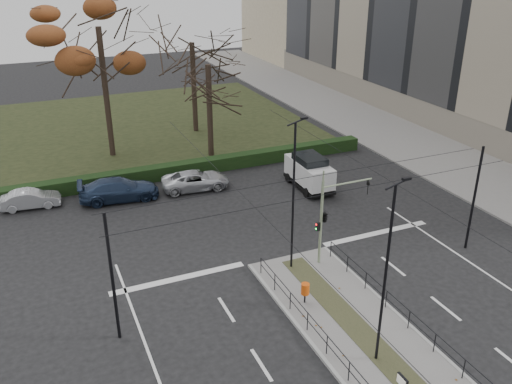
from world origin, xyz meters
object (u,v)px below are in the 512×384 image
parked_car_third (119,189)px  traffic_light (326,215)px  white_van (309,171)px  streetlamp_median_far (294,196)px  parked_car_second (30,199)px  litter_bin (305,289)px  rust_tree (98,27)px  streetlamp_median_near (386,274)px  parked_car_fourth (196,180)px  bare_tree_center (192,49)px  bare_tree_near (208,72)px

parked_car_third → traffic_light: bearing=-139.5°
white_van → traffic_light: bearing=-114.2°
streetlamp_median_far → parked_car_second: streetlamp_median_far is taller
litter_bin → rust_tree: bearing=101.1°
streetlamp_median_near → parked_car_fourth: (-1.41, 19.49, -3.49)m
parked_car_second → parked_car_third: size_ratio=0.71×
traffic_light → streetlamp_median_far: size_ratio=0.58×
streetlamp_median_near → litter_bin: bearing=100.7°
streetlamp_median_far → streetlamp_median_near: bearing=-90.0°
parked_car_second → parked_car_fourth: size_ratio=0.79×
litter_bin → streetlamp_median_far: 4.60m
streetlamp_median_near → streetlamp_median_far: bearing=90.0°
parked_car_second → parked_car_third: parked_car_third is taller
streetlamp_median_near → white_van: bearing=70.3°
traffic_light → rust_tree: rust_tree is taller
streetlamp_median_near → bare_tree_center: bearing=85.4°
streetlamp_median_near → streetlamp_median_far: (0.00, 7.58, 0.07)m
litter_bin → white_van: white_van is taller
streetlamp_median_near → rust_tree: bearing=101.0°
bare_tree_center → litter_bin: bearing=-97.1°
white_van → bare_tree_near: (-4.20, 8.68, 5.58)m
streetlamp_median_near → parked_car_third: (-6.62, 19.79, -3.39)m
traffic_light → white_van: (4.12, 9.17, -1.63)m
traffic_light → white_van: 10.19m
streetlamp_median_near → parked_car_third: 21.14m
white_van → bare_tree_center: 16.93m
streetlamp_median_near → bare_tree_near: 25.43m
parked_car_third → bare_tree_center: 16.65m
streetlamp_median_far → rust_tree: (-5.55, 20.91, 5.86)m
traffic_light → rust_tree: bearing=109.2°
litter_bin → parked_car_fourth: bearing=92.1°
parked_car_fourth → bare_tree_near: size_ratio=0.48×
parked_car_second → bare_tree_near: bare_tree_near is taller
parked_car_fourth → bare_tree_near: 8.99m
parked_car_second → bare_tree_near: size_ratio=0.38×
litter_bin → parked_car_third: 16.31m
white_van → bare_tree_center: bare_tree_center is taller
parked_car_second → streetlamp_median_near: bearing=-144.3°
bare_tree_near → bare_tree_center: bearing=82.7°
streetlamp_median_far → white_van: streetlamp_median_far is taller
parked_car_second → parked_car_fourth: 10.75m
parked_car_third → bare_tree_near: size_ratio=0.54×
bare_tree_near → rust_tree: bearing=155.9°
bare_tree_near → traffic_light: bearing=-89.8°
litter_bin → streetlamp_median_near: size_ratio=0.13×
parked_car_fourth → rust_tree: rust_tree is taller
litter_bin → streetlamp_median_near: streetlamp_median_near is taller
streetlamp_median_near → streetlamp_median_far: 7.58m
streetlamp_median_far → bare_tree_near: bearing=84.4°
streetlamp_median_far → parked_car_third: streetlamp_median_far is taller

